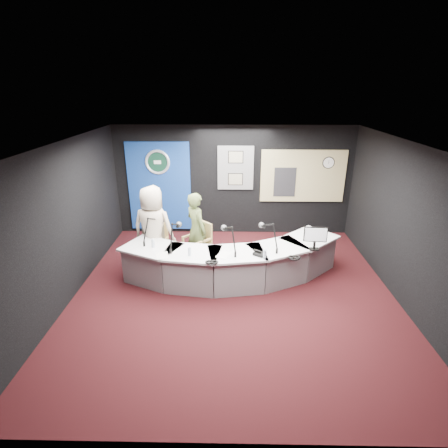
{
  "coord_description": "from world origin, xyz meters",
  "views": [
    {
      "loc": [
        -0.08,
        -5.68,
        3.69
      ],
      "look_at": [
        -0.2,
        0.8,
        1.1
      ],
      "focal_mm": 28.0,
      "sensor_mm": 36.0,
      "label": 1
    }
  ],
  "objects_px": {
    "armchair_right": "(197,246)",
    "person_woman": "(197,230)",
    "broadcast_desk": "(231,262)",
    "person_man": "(153,228)",
    "armchair_left": "(155,247)"
  },
  "relations": [
    {
      "from": "broadcast_desk",
      "to": "person_man",
      "type": "relative_size",
      "value": 2.48
    },
    {
      "from": "armchair_right",
      "to": "person_man",
      "type": "height_order",
      "value": "person_man"
    },
    {
      "from": "person_woman",
      "to": "person_man",
      "type": "bearing_deg",
      "value": 62.56
    },
    {
      "from": "broadcast_desk",
      "to": "armchair_left",
      "type": "distance_m",
      "value": 1.7
    },
    {
      "from": "person_man",
      "to": "person_woman",
      "type": "xyz_separation_m",
      "value": [
        0.89,
        0.14,
        -0.09
      ]
    },
    {
      "from": "armchair_right",
      "to": "person_man",
      "type": "xyz_separation_m",
      "value": [
        -0.89,
        -0.14,
        0.47
      ]
    },
    {
      "from": "armchair_left",
      "to": "person_woman",
      "type": "xyz_separation_m",
      "value": [
        0.89,
        0.14,
        0.35
      ]
    },
    {
      "from": "armchair_right",
      "to": "person_woman",
      "type": "bearing_deg",
      "value": 0.0
    },
    {
      "from": "person_man",
      "to": "armchair_right",
      "type": "bearing_deg",
      "value": -160.63
    },
    {
      "from": "person_man",
      "to": "broadcast_desk",
      "type": "bearing_deg",
      "value": 174.76
    },
    {
      "from": "armchair_right",
      "to": "person_woman",
      "type": "relative_size",
      "value": 0.53
    },
    {
      "from": "broadcast_desk",
      "to": "armchair_right",
      "type": "distance_m",
      "value": 0.96
    },
    {
      "from": "person_man",
      "to": "person_woman",
      "type": "bearing_deg",
      "value": -160.63
    },
    {
      "from": "armchair_left",
      "to": "armchair_right",
      "type": "relative_size",
      "value": 1.09
    },
    {
      "from": "armchair_left",
      "to": "armchair_right",
      "type": "distance_m",
      "value": 0.9
    }
  ]
}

